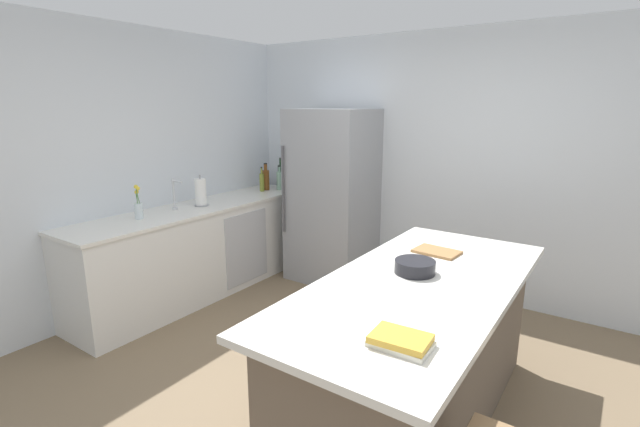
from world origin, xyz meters
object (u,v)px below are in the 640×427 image
object	(u,v)px
mixing_bowl	(415,267)
cookbook_stack	(401,341)
refrigerator	(332,196)
wine_bottle	(281,176)
flower_vase	(138,207)
paper_towel_roll	(201,193)
whiskey_bottle	(266,179)
kitchen_island	(415,351)
gin_bottle	(280,180)
sink_faucet	(175,194)
olive_oil_bottle	(262,182)
cutting_board	(437,252)

from	to	relation	value
mixing_bowl	cookbook_stack	bearing A→B (deg)	-70.88
refrigerator	wine_bottle	size ratio (longest dim) A/B	5.09
flower_vase	paper_towel_roll	distance (m)	0.67
whiskey_bottle	kitchen_island	bearing A→B (deg)	-32.31
gin_bottle	cookbook_stack	bearing A→B (deg)	-42.58
sink_faucet	mixing_bowl	size ratio (longest dim) A/B	1.23
mixing_bowl	wine_bottle	bearing A→B (deg)	144.72
gin_bottle	olive_oil_bottle	distance (m)	0.22
paper_towel_roll	mixing_bowl	size ratio (longest dim) A/B	1.28
paper_towel_roll	olive_oil_bottle	world-z (taller)	paper_towel_roll
cookbook_stack	gin_bottle	bearing A→B (deg)	137.42
refrigerator	whiskey_bottle	bearing A→B (deg)	-176.87
cutting_board	refrigerator	bearing A→B (deg)	144.40
kitchen_island	olive_oil_bottle	distance (m)	3.07
olive_oil_bottle	mixing_bowl	world-z (taller)	olive_oil_bottle
whiskey_bottle	cutting_board	size ratio (longest dim) A/B	1.03
paper_towel_roll	mixing_bowl	xyz separation A→B (m)	(2.49, -0.52, -0.10)
olive_oil_bottle	cookbook_stack	xyz separation A→B (m)	(2.80, -2.28, -0.09)
paper_towel_roll	gin_bottle	distance (m)	1.13
refrigerator	flower_vase	distance (m)	1.97
refrigerator	gin_bottle	world-z (taller)	refrigerator
paper_towel_roll	wine_bottle	distance (m)	1.23
flower_vase	wine_bottle	size ratio (longest dim) A/B	0.84
refrigerator	cutting_board	distance (m)	1.97
cookbook_stack	flower_vase	bearing A→B (deg)	166.47
mixing_bowl	refrigerator	bearing A→B (deg)	135.69
cutting_board	sink_faucet	bearing A→B (deg)	-175.81
wine_bottle	cutting_board	bearing A→B (deg)	-28.11
paper_towel_roll	olive_oil_bottle	distance (m)	0.93
sink_faucet	olive_oil_bottle	bearing A→B (deg)	88.06
cookbook_stack	mixing_bowl	xyz separation A→B (m)	(-0.29, 0.83, 0.01)
gin_bottle	olive_oil_bottle	bearing A→B (deg)	-116.99
sink_faucet	cutting_board	distance (m)	2.54
sink_faucet	flower_vase	world-z (taller)	flower_vase
paper_towel_roll	gin_bottle	world-z (taller)	paper_towel_roll
mixing_bowl	cutting_board	world-z (taller)	mixing_bowl
flower_vase	cookbook_stack	distance (m)	2.90
kitchen_island	cutting_board	distance (m)	0.72
olive_oil_bottle	cookbook_stack	distance (m)	3.62
sink_faucet	olive_oil_bottle	world-z (taller)	sink_faucet
refrigerator	wine_bottle	distance (m)	0.87
whiskey_bottle	olive_oil_bottle	world-z (taller)	whiskey_bottle
flower_vase	cutting_board	world-z (taller)	flower_vase
kitchen_island	gin_bottle	size ratio (longest dim) A/B	7.71
whiskey_bottle	cookbook_stack	world-z (taller)	whiskey_bottle
whiskey_bottle	mixing_bowl	size ratio (longest dim) A/B	1.30
paper_towel_roll	cookbook_stack	xyz separation A→B (m)	(2.78, -1.35, -0.11)
paper_towel_roll	mixing_bowl	bearing A→B (deg)	-11.78
sink_faucet	flower_vase	size ratio (longest dim) A/B	0.98
mixing_bowl	whiskey_bottle	bearing A→B (deg)	148.68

